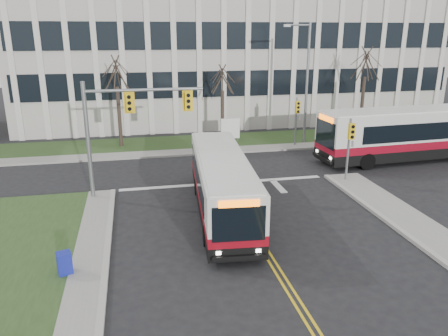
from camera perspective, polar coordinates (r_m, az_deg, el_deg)
The scene contains 15 objects.
ground at distance 18.43m, azimuth 5.13°, elevation -10.32°, with size 120.00×120.00×0.00m, color black.
sidewalk_cross at distance 33.41m, azimuth 5.88°, elevation 2.63°, with size 44.00×1.60×0.14m, color #9E9B93.
building_lawn at distance 36.01m, azimuth 4.54°, elevation 3.73°, with size 44.00×5.00×0.12m, color #2C451D.
office_building at distance 46.70m, azimuth 0.51°, elevation 14.30°, with size 40.00×16.00×12.00m, color #B3B0A5.
mast_arm_signal at distance 23.14m, azimuth -13.42°, elevation 6.25°, with size 6.11×0.38×6.20m.
signal_pole_near at distance 26.22m, azimuth 16.11°, elevation 3.39°, with size 0.34×0.39×3.80m.
signal_pole_far at distance 33.79m, azimuth 9.49°, elevation 6.87°, with size 0.34×0.39×3.80m.
streetlight at distance 34.46m, azimuth 10.55°, elevation 11.55°, with size 2.15×0.25×9.20m.
directory_sign at distance 34.68m, azimuth 0.83°, elevation 5.13°, with size 1.50×0.12×2.00m.
tree_left at distance 33.72m, azimuth -13.88°, elevation 11.76°, with size 1.80×1.80×7.70m.
tree_mid at distance 34.66m, azimuth -0.22°, elevation 11.35°, with size 1.80×1.80×6.82m.
tree_right at distance 38.61m, azimuth 18.03°, elevation 12.68°, with size 1.80×1.80×8.25m.
bus_main at distance 21.13m, azimuth -0.28°, elevation -2.31°, with size 2.31×10.64×2.84m, color silver, non-canonical shape.
bus_cross at distance 32.68m, azimuth 23.25°, elevation 3.98°, with size 2.84×13.09×3.49m, color silver, non-canonical shape.
newspaper_box_blue at distance 17.21m, azimuth -20.08°, elevation -11.75°, with size 0.50×0.45×0.95m, color #161F99.
Camera 1 is at (-4.90, -15.56, 8.56)m, focal length 35.00 mm.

